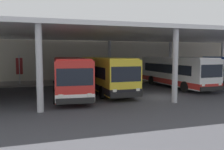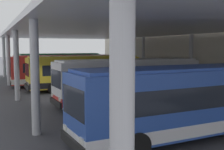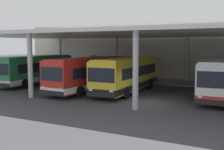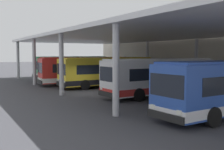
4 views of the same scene
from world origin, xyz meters
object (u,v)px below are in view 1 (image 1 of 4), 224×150
Objects in this scene: bus_far_bay at (176,72)px; bench_waiting at (193,74)px; banner_sign at (19,68)px; bus_second_bay at (70,76)px; bus_middle_bay at (105,74)px; trash_bin at (217,73)px.

bench_waiting is at bearing 44.13° from bus_far_bay.
bench_waiting is at bearing 2.17° from banner_sign.
bus_far_bay is at bearing 9.31° from bus_second_bay.
bus_second_bay is 20.86m from bench_waiting.
bus_middle_bay and bus_far_bay have the same top height.
banner_sign reaches higher than bench_waiting.
bus_second_bay is at bearing -162.38° from bus_middle_bay.
bus_second_bay is 11.47m from bus_far_bay.
banner_sign is at bearing -178.82° from trash_bin.
trash_bin is at bearing 21.11° from bus_second_bay.
trash_bin is (22.70, 8.76, -0.98)m from bus_second_bay.
bus_middle_bay is at bearing -174.42° from bus_far_bay.
trash_bin is (3.94, -0.32, 0.01)m from bench_waiting.
bus_second_bay reaches higher than trash_bin.
bench_waiting is 23.24m from banner_sign.
trash_bin is at bearing 1.18° from banner_sign.
trash_bin is (19.28, 7.68, -0.98)m from bus_middle_bay.
bench_waiting is at bearing 175.41° from trash_bin.
bus_second_bay is 1.01× the size of bus_middle_bay.
bus_far_bay is at bearing -135.87° from bench_waiting.
bus_second_bay and bus_middle_bay have the same top height.
bus_second_bay is 3.34× the size of banner_sign.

